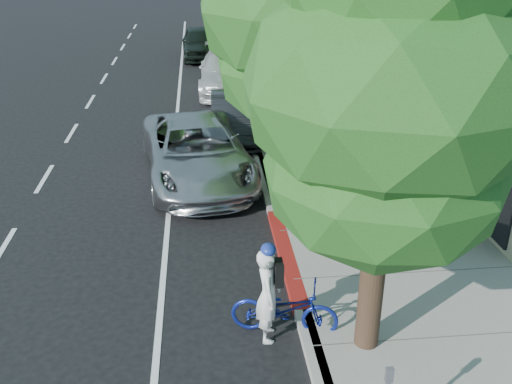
{
  "coord_description": "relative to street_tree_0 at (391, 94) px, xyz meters",
  "views": [
    {
      "loc": [
        -1.7,
        -9.39,
        6.45
      ],
      "look_at": [
        -0.59,
        1.58,
        1.35
      ],
      "focal_mm": 40.0,
      "sensor_mm": 36.0,
      "label": 1
    }
  ],
  "objects": [
    {
      "name": "ground",
      "position": [
        -0.9,
        2.0,
        -4.4
      ],
      "size": [
        120.0,
        120.0,
        0.0
      ],
      "primitive_type": "plane",
      "color": "black",
      "rests_on": "ground"
    },
    {
      "name": "sidewalk",
      "position": [
        1.4,
        10.0,
        -4.33
      ],
      "size": [
        4.6,
        56.0,
        0.15
      ],
      "primitive_type": "cube",
      "color": "gray",
      "rests_on": "ground"
    },
    {
      "name": "curb",
      "position": [
        -0.9,
        10.0,
        -4.33
      ],
      "size": [
        0.3,
        56.0,
        0.15
      ],
      "primitive_type": "cube",
      "color": "#9E998E",
      "rests_on": "ground"
    },
    {
      "name": "curb_red_segment",
      "position": [
        -0.9,
        3.0,
        -4.33
      ],
      "size": [
        0.32,
        4.0,
        0.15
      ],
      "primitive_type": "cube",
      "color": "maroon",
      "rests_on": "ground"
    },
    {
      "name": "street_tree_0",
      "position": [
        0.0,
        0.0,
        0.0
      ],
      "size": [
        4.19,
        4.19,
        7.08
      ],
      "color": "black",
      "rests_on": "ground"
    },
    {
      "name": "street_tree_1",
      "position": [
        0.0,
        6.0,
        0.33
      ],
      "size": [
        5.24,
        5.24,
        7.82
      ],
      "color": "black",
      "rests_on": "ground"
    },
    {
      "name": "cyclist",
      "position": [
        -1.6,
        0.5,
        -3.54
      ],
      "size": [
        0.45,
        0.66,
        1.73
      ],
      "primitive_type": "imported",
      "rotation": [
        0.0,
        0.0,
        1.5
      ],
      "color": "white",
      "rests_on": "ground"
    },
    {
      "name": "bicycle",
      "position": [
        -1.3,
        0.6,
        -3.91
      ],
      "size": [
        1.97,
        1.08,
        0.98
      ],
      "primitive_type": "imported",
      "rotation": [
        0.0,
        0.0,
        1.33
      ],
      "color": "navy",
      "rests_on": "ground"
    },
    {
      "name": "silver_suv",
      "position": [
        -2.76,
        7.6,
        -3.57
      ],
      "size": [
        3.49,
        6.24,
        1.65
      ],
      "primitive_type": "imported",
      "rotation": [
        0.0,
        0.0,
        0.13
      ],
      "color": "#B0B1B5",
      "rests_on": "ground"
    },
    {
      "name": "dark_sedan",
      "position": [
        -1.48,
        11.0,
        -3.68
      ],
      "size": [
        1.71,
        4.46,
        1.45
      ],
      "primitive_type": "imported",
      "rotation": [
        0.0,
        0.0,
        -0.04
      ],
      "color": "black",
      "rests_on": "ground"
    },
    {
      "name": "white_pickup",
      "position": [
        -1.4,
        17.29,
        -3.56
      ],
      "size": [
        2.6,
        5.86,
        1.67
      ],
      "primitive_type": "imported",
      "rotation": [
        0.0,
        0.0,
        -0.05
      ],
      "color": "#BDBDBD",
      "rests_on": "ground"
    },
    {
      "name": "dark_suv_far",
      "position": [
        -2.45,
        24.32,
        -3.58
      ],
      "size": [
        2.1,
        4.9,
        1.65
      ],
      "primitive_type": "imported",
      "rotation": [
        0.0,
        0.0,
        0.03
      ],
      "color": "black",
      "rests_on": "ground"
    },
    {
      "name": "pedestrian",
      "position": [
        2.12,
        10.87,
        -3.4
      ],
      "size": [
        0.88,
        0.71,
        1.7
      ],
      "primitive_type": "imported",
      "rotation": [
        0.0,
        0.0,
        3.22
      ],
      "color": "black",
      "rests_on": "sidewalk"
    }
  ]
}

